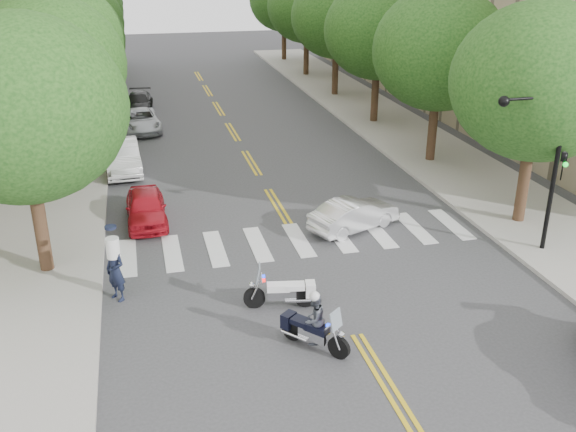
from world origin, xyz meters
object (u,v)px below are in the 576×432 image
object	(u,v)px
motorcycle_parked	(286,292)
convertible	(354,214)
motorcycle_police	(313,323)
officer_standing	(115,270)

from	to	relation	value
motorcycle_parked	convertible	world-z (taller)	motorcycle_parked
motorcycle_parked	motorcycle_police	bearing A→B (deg)	-165.13
officer_standing	convertible	xyz separation A→B (m)	(8.82, 3.33, -0.38)
officer_standing	convertible	bearing A→B (deg)	71.83
motorcycle_police	convertible	distance (m)	8.13
motorcycle_parked	officer_standing	size ratio (longest dim) A/B	1.10
motorcycle_police	motorcycle_parked	size ratio (longest dim) A/B	0.81
motorcycle_police	motorcycle_parked	distance (m)	2.26
motorcycle_police	motorcycle_parked	xyz separation A→B (m)	(-0.18, 2.24, -0.28)
motorcycle_police	officer_standing	distance (m)	6.45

